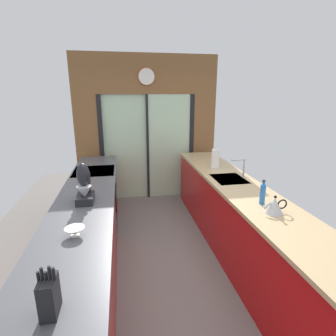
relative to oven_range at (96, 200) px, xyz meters
The scene contains 12 objects.
ground_plane 1.21m from the oven_range, 35.58° to the right, with size 5.04×7.60×0.02m, color slate.
back_wall_unit 1.81m from the oven_range, 51.68° to the left, with size 2.64×0.12×2.70m.
left_counter_run 1.12m from the oven_range, 90.08° to the right, with size 0.62×3.80×0.92m.
right_counter_run 2.05m from the oven_range, 27.56° to the right, with size 0.62×3.80×0.92m.
sink_faucet 2.18m from the oven_range, 19.60° to the right, with size 0.19×0.02×0.27m.
oven_range is the anchor object (origin of this frame).
mixing_bowl 1.92m from the oven_range, 89.43° to the right, with size 0.16×0.16×0.07m.
knife_block 2.69m from the oven_range, 89.60° to the right, with size 0.09×0.14×0.28m.
stand_mixer 1.33m from the oven_range, 89.10° to the right, with size 0.17×0.27×0.42m.
kettle 2.57m from the oven_range, 44.30° to the right, with size 0.25×0.17×0.18m.
soap_bottle 2.44m from the oven_range, 40.54° to the right, with size 0.06×0.06×0.26m.
paper_towel_roll 1.90m from the oven_range, ahead, with size 0.14×0.14×0.31m.
Camera 1 is at (-0.49, -2.56, 2.00)m, focal length 28.04 mm.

